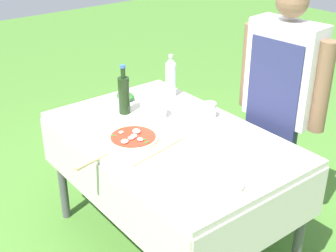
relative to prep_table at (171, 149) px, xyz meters
name	(u,v)px	position (x,y,z in m)	size (l,w,h in m)	color
ground_plane	(171,243)	(0.00, 0.00, -0.66)	(12.00, 12.00, 0.00)	#477A2D
prep_table	(171,149)	(0.00, 0.00, 0.00)	(1.39, 0.89, 0.75)	beige
person_cook	(281,96)	(0.22, 0.62, 0.23)	(0.56, 0.22, 1.49)	#333D56
pizza_on_peel	(132,140)	(-0.06, -0.21, 0.10)	(0.44, 0.60, 0.05)	#D1B27F
oil_bottle	(124,94)	(-0.38, -0.05, 0.21)	(0.07, 0.07, 0.30)	black
water_bottle	(171,77)	(-0.41, 0.33, 0.22)	(0.07, 0.07, 0.27)	silver
herb_container	(125,97)	(-0.53, 0.06, 0.12)	(0.16, 0.13, 0.05)	silver
mixing_tub	(153,109)	(-0.23, 0.05, 0.14)	(0.15, 0.15, 0.10)	silver
plate_stack	(214,183)	(0.50, -0.15, 0.10)	(0.27, 0.27, 0.02)	beige
sauce_jar	(210,111)	(-0.03, 0.31, 0.13)	(0.08, 0.08, 0.09)	silver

